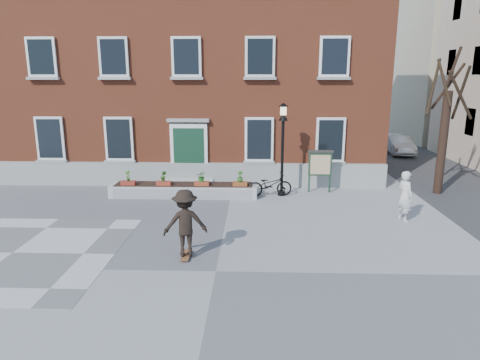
{
  "coord_description": "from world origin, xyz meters",
  "views": [
    {
      "loc": [
        0.98,
        -10.3,
        4.99
      ],
      "look_at": [
        0.5,
        4.0,
        1.5
      ],
      "focal_mm": 32.0,
      "sensor_mm": 36.0,
      "label": 1
    }
  ],
  "objects_px": {
    "parked_car": "(398,144)",
    "bystander": "(405,196)",
    "notice_board": "(320,164)",
    "bicycle": "(270,185)",
    "skateboarder": "(185,223)",
    "lamp_post": "(283,136)"
  },
  "relations": [
    {
      "from": "parked_car",
      "to": "notice_board",
      "type": "bearing_deg",
      "value": -120.79
    },
    {
      "from": "parked_car",
      "to": "bystander",
      "type": "distance_m",
      "value": 14.13
    },
    {
      "from": "bicycle",
      "to": "lamp_post",
      "type": "relative_size",
      "value": 0.49
    },
    {
      "from": "notice_board",
      "to": "skateboarder",
      "type": "distance_m",
      "value": 8.58
    },
    {
      "from": "bicycle",
      "to": "skateboarder",
      "type": "height_order",
      "value": "skateboarder"
    },
    {
      "from": "notice_board",
      "to": "skateboarder",
      "type": "height_order",
      "value": "skateboarder"
    },
    {
      "from": "parked_car",
      "to": "bystander",
      "type": "bearing_deg",
      "value": -104.0
    },
    {
      "from": "parked_car",
      "to": "bystander",
      "type": "height_order",
      "value": "bystander"
    },
    {
      "from": "bicycle",
      "to": "parked_car",
      "type": "xyz_separation_m",
      "value": [
        8.79,
        10.52,
        0.13
      ]
    },
    {
      "from": "bicycle",
      "to": "notice_board",
      "type": "height_order",
      "value": "notice_board"
    },
    {
      "from": "bystander",
      "to": "skateboarder",
      "type": "relative_size",
      "value": 0.91
    },
    {
      "from": "parked_car",
      "to": "bicycle",
      "type": "bearing_deg",
      "value": -126.76
    },
    {
      "from": "bicycle",
      "to": "parked_car",
      "type": "distance_m",
      "value": 13.71
    },
    {
      "from": "parked_car",
      "to": "skateboarder",
      "type": "bearing_deg",
      "value": -120.76
    },
    {
      "from": "parked_car",
      "to": "bystander",
      "type": "xyz_separation_m",
      "value": [
        -4.16,
        -13.5,
        0.26
      ]
    },
    {
      "from": "bystander",
      "to": "skateboarder",
      "type": "height_order",
      "value": "skateboarder"
    },
    {
      "from": "lamp_post",
      "to": "notice_board",
      "type": "relative_size",
      "value": 2.1
    },
    {
      "from": "bystander",
      "to": "notice_board",
      "type": "distance_m",
      "value": 4.45
    },
    {
      "from": "skateboarder",
      "to": "notice_board",
      "type": "bearing_deg",
      "value": 56.18
    },
    {
      "from": "parked_car",
      "to": "lamp_post",
      "type": "bearing_deg",
      "value": -125.52
    },
    {
      "from": "bicycle",
      "to": "skateboarder",
      "type": "distance_m",
      "value": 6.91
    },
    {
      "from": "parked_car",
      "to": "notice_board",
      "type": "relative_size",
      "value": 2.06
    }
  ]
}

